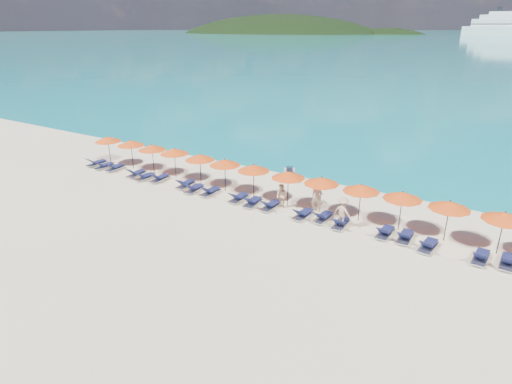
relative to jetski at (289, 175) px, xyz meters
The scene contains 40 objects.
ground 9.16m from the jetski, 84.14° to the right, with size 1400.00×1400.00×0.00m, color beige.
headland_main 610.53m from the jetski, 119.39° to the left, with size 374.00×242.00×126.50m.
headland_small 571.79m from the jetski, 105.14° to the left, with size 162.00×126.00×85.50m.
jetski is the anchor object (origin of this frame).
beachgoer_a 6.08m from the jetski, 46.72° to the right, with size 0.67×0.44×1.84m, color tan.
beachgoer_b 5.35m from the jetski, 67.54° to the right, with size 0.74×0.43×1.52m, color tan.
beachgoer_c 8.20m from the jetski, 41.21° to the right, with size 1.11×0.52×1.73m, color tan.
umbrella_0 14.91m from the jetski, 163.19° to the right, with size 2.10×2.10×2.28m.
umbrella_1 12.54m from the jetski, 160.49° to the right, with size 2.10×2.10×2.28m.
umbrella_2 10.44m from the jetski, 155.85° to the right, with size 2.10×2.10×2.28m.
umbrella_3 8.54m from the jetski, 150.53° to the right, with size 2.10×2.10×2.28m.
umbrella_4 6.64m from the jetski, 137.95° to the right, with size 2.10×2.10×2.28m.
umbrella_5 5.36m from the jetski, 120.65° to the right, with size 2.10×2.10×2.28m.
umbrella_6 4.70m from the jetski, 94.38° to the right, with size 2.10×2.10×2.28m.
umbrella_7 5.19m from the jetski, 63.55° to the right, with size 2.10×2.10×2.28m.
umbrella_8 6.32m from the jetski, 44.79° to the right, with size 2.10×2.10×2.28m.
umbrella_9 8.11m from the jetski, 32.24° to the right, with size 2.10×2.10×2.28m.
umbrella_10 10.05m from the jetski, 24.97° to the right, with size 2.10×2.10×2.28m.
umbrella_11 12.22m from the jetski, 20.48° to the right, with size 2.10×2.10×2.28m.
umbrella_12 14.55m from the jetski, 17.38° to the right, with size 2.10×2.10×2.28m.
lounger_0 15.58m from the jetski, 160.04° to the right, with size 0.70×1.73×0.66m.
lounger_1 14.60m from the jetski, 157.94° to the right, with size 0.72×1.73×0.66m.
lounger_2 13.53m from the jetski, 156.73° to the right, with size 0.76×1.75×0.66m.
lounger_3 11.38m from the jetski, 151.23° to the right, with size 0.70×1.73×0.66m.
lounger_4 10.55m from the jetski, 147.54° to the right, with size 0.69×1.72×0.66m.
lounger_5 9.41m from the jetski, 145.32° to the right, with size 0.75×1.74×0.66m.
lounger_6 7.53m from the jetski, 135.21° to the right, with size 0.77×1.75×0.66m.
lounger_7 7.10m from the jetski, 127.08° to the right, with size 0.72×1.73×0.66m.
lounger_8 6.29m from the jetski, 118.71° to the right, with size 0.62×1.70×0.66m.
lounger_9 5.49m from the jetski, 98.41° to the right, with size 0.62×1.70×0.66m.
lounger_10 5.56m from the jetski, 86.55° to the right, with size 0.78×1.75×0.66m.
lounger_11 5.69m from the jetski, 74.01° to the right, with size 0.70×1.73×0.66m.
lounger_12 6.75m from the jetski, 55.54° to the right, with size 0.75×1.74×0.66m.
lounger_13 7.29m from the jetski, 46.96° to the right, with size 0.74×1.74×0.66m.
lounger_14 8.27m from the jetski, 41.94° to the right, with size 0.69×1.72×0.66m.
lounger_15 10.10m from the jetski, 31.95° to the right, with size 0.70×1.73×0.66m.
lounger_16 10.98m from the jetski, 28.90° to the right, with size 0.65×1.71×0.66m.
lounger_17 12.23m from the jetski, 27.64° to the right, with size 0.78×1.75×0.66m.
lounger_18 14.31m from the jetski, 22.80° to the right, with size 0.74×1.74×0.66m.
lounger_19 15.28m from the jetski, 20.52° to the right, with size 0.68×1.72×0.66m.
Camera 1 is at (12.60, -17.20, 10.50)m, focal length 30.00 mm.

